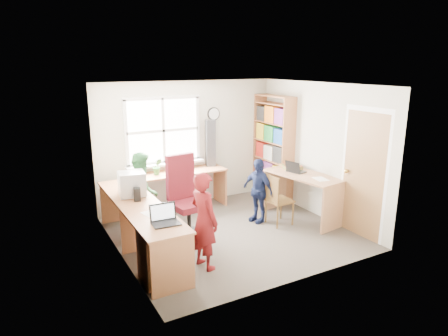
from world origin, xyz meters
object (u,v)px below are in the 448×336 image
Objects in this scene: bookshelf at (273,150)px; swivel_chair at (186,202)px; l_desk at (161,229)px; cd_tower at (211,143)px; person_red at (204,221)px; person_green at (143,190)px; right_desk at (303,186)px; potted_plant at (157,167)px; crt_monitor at (132,184)px; laptop_right at (295,170)px; wooden_chair at (277,198)px; person_navy at (258,190)px; laptop_left at (165,219)px.

bookshelf reaches higher than swivel_chair.
l_desk is 2.61m from cd_tower.
person_red reaches higher than person_green.
potted_plant is (-2.20, 1.44, 0.31)m from right_desk.
crt_monitor is at bearing -134.99° from cd_tower.
laptop_right is at bearing 0.87° from crt_monitor.
potted_plant is at bearing 59.10° from crt_monitor.
wooden_chair is 0.66× the size of person_red.
bookshelf is at bearing -0.59° from cd_tower.
crt_monitor is at bearing 166.52° from wooden_chair.
person_red reaches higher than wooden_chair.
swivel_chair is (-2.34, -0.92, -0.43)m from bookshelf.
cd_tower is at bearing 46.72° from l_desk.
crt_monitor is 0.37× the size of person_navy.
bookshelf is at bearing 36.49° from laptop_left.
cd_tower is at bearing 104.54° from wooden_chair.
laptop_left is (-2.29, -0.73, 0.32)m from wooden_chair.
cd_tower is (-0.45, 1.59, 0.72)m from wooden_chair.
laptop_right is 2.47m from person_red.
person_navy is (0.25, -1.31, -0.64)m from cd_tower.
right_desk is at bearing 57.74° from person_navy.
person_navy is at bearing -135.81° from bookshelf.
potted_plant is 0.23× the size of person_red.
laptop_left is at bearing -80.55° from crt_monitor.
laptop_left is at bearing -147.36° from bookshelf.
potted_plant is at bearing 45.04° from laptop_right.
right_desk is at bearing -175.75° from laptop_right.
potted_plant reaches higher than right_desk.
laptop_left is at bearing -113.24° from cd_tower.
laptop_left is at bearing -173.73° from right_desk.
person_green is (0.13, 1.22, 0.20)m from l_desk.
wooden_chair is 2.44m from crt_monitor.
l_desk is 2.77m from laptop_right.
swivel_chair is 1.08m from person_red.
potted_plant is (-1.15, -0.13, -0.30)m from cd_tower.
person_green is (-2.63, 0.97, 0.06)m from right_desk.
cd_tower reaches higher than person_navy.
wooden_chair is at bearing 21.51° from person_navy.
potted_plant is (0.57, 1.69, 0.45)m from l_desk.
l_desk is 0.62m from laptop_left.
potted_plant is at bearing 76.49° from laptop_left.
laptop_left is (-0.74, -1.05, 0.24)m from swivel_chair.
cd_tower is at bearing 55.54° from laptop_left.
bookshelf is 3.66m from laptop_left.
cd_tower reaches higher than laptop_left.
crt_monitor is (-2.94, 0.48, 0.35)m from right_desk.
person_navy is (1.97, 0.51, 0.11)m from l_desk.
right_desk is 4.88× the size of potted_plant.
person_navy is at bearing 124.48° from wooden_chair.
cd_tower reaches higher than potted_plant.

